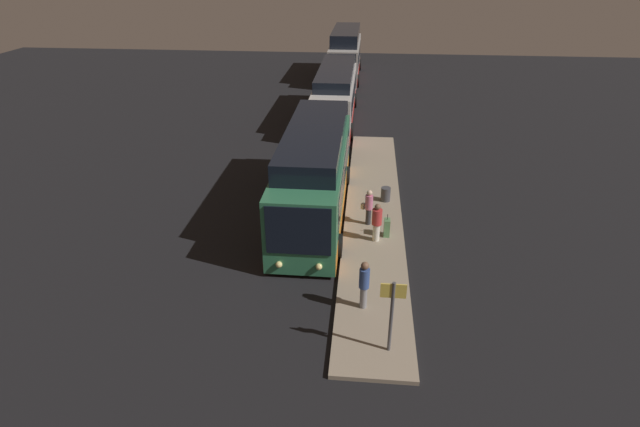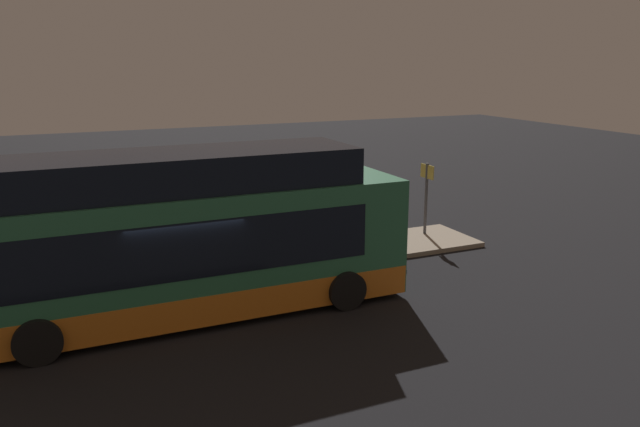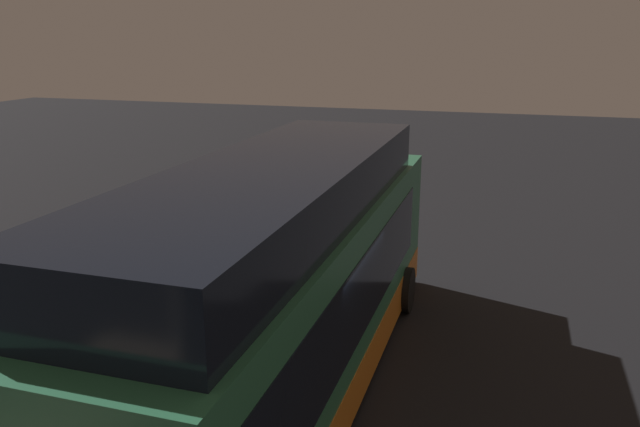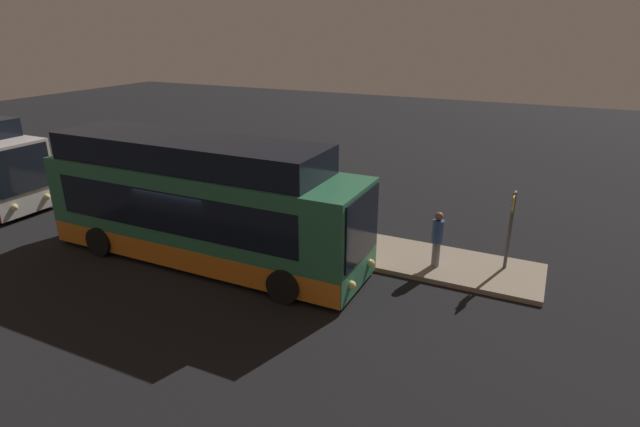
{
  "view_description": "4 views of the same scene",
  "coord_description": "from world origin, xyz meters",
  "px_view_note": "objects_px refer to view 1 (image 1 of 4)",
  "views": [
    {
      "loc": [
        19.94,
        2.32,
        10.37
      ],
      "look_at": [
        3.89,
        0.8,
        1.91
      ],
      "focal_mm": 28.0,
      "sensor_mm": 36.0,
      "label": 1
    },
    {
      "loc": [
        -2.55,
        -13.54,
        5.86
      ],
      "look_at": [
        3.89,
        0.8,
        1.91
      ],
      "focal_mm": 35.0,
      "sensor_mm": 36.0,
      "label": 2
    },
    {
      "loc": [
        -8.21,
        -2.97,
        5.53
      ],
      "look_at": [
        3.89,
        0.8,
        1.91
      ],
      "focal_mm": 35.0,
      "sensor_mm": 36.0,
      "label": 3
    },
    {
      "loc": [
        9.64,
        -11.17,
        6.93
      ],
      "look_at": [
        3.89,
        0.8,
        1.91
      ],
      "focal_mm": 28.0,
      "sensor_mm": 36.0,
      "label": 4
    }
  ],
  "objects_px": {
    "bus_lead": "(314,177)",
    "passenger_with_bags": "(368,206)",
    "suitcase": "(387,228)",
    "sign_post": "(392,308)",
    "passenger_boarding": "(364,283)",
    "passenger_waiting": "(377,221)",
    "bus_second": "(336,97)",
    "bus_third": "(345,56)",
    "trash_bin": "(386,194)"
  },
  "relations": [
    {
      "from": "bus_second",
      "to": "sign_post",
      "type": "height_order",
      "value": "bus_second"
    },
    {
      "from": "passenger_waiting",
      "to": "passenger_with_bags",
      "type": "distance_m",
      "value": 1.39
    },
    {
      "from": "bus_lead",
      "to": "suitcase",
      "type": "height_order",
      "value": "bus_lead"
    },
    {
      "from": "passenger_waiting",
      "to": "suitcase",
      "type": "relative_size",
      "value": 1.65
    },
    {
      "from": "passenger_waiting",
      "to": "trash_bin",
      "type": "bearing_deg",
      "value": -115.34
    },
    {
      "from": "bus_third",
      "to": "trash_bin",
      "type": "height_order",
      "value": "bus_third"
    },
    {
      "from": "passenger_waiting",
      "to": "bus_second",
      "type": "bearing_deg",
      "value": -98.79
    },
    {
      "from": "bus_second",
      "to": "suitcase",
      "type": "height_order",
      "value": "bus_second"
    },
    {
      "from": "bus_lead",
      "to": "sign_post",
      "type": "distance_m",
      "value": 9.23
    },
    {
      "from": "passenger_with_bags",
      "to": "trash_bin",
      "type": "height_order",
      "value": "passenger_with_bags"
    },
    {
      "from": "passenger_boarding",
      "to": "passenger_with_bags",
      "type": "height_order",
      "value": "passenger_boarding"
    },
    {
      "from": "bus_second",
      "to": "trash_bin",
      "type": "bearing_deg",
      "value": 14.0
    },
    {
      "from": "bus_second",
      "to": "passenger_boarding",
      "type": "relative_size",
      "value": 6.62
    },
    {
      "from": "bus_third",
      "to": "bus_second",
      "type": "bearing_deg",
      "value": -0.0
    },
    {
      "from": "bus_lead",
      "to": "bus_second",
      "type": "relative_size",
      "value": 0.92
    },
    {
      "from": "passenger_waiting",
      "to": "passenger_boarding",
      "type": "bearing_deg",
      "value": 66.04
    },
    {
      "from": "bus_third",
      "to": "passenger_boarding",
      "type": "height_order",
      "value": "bus_third"
    },
    {
      "from": "passenger_waiting",
      "to": "suitcase",
      "type": "distance_m",
      "value": 0.77
    },
    {
      "from": "suitcase",
      "to": "passenger_boarding",
      "type": "bearing_deg",
      "value": -10.4
    },
    {
      "from": "passenger_with_bags",
      "to": "trash_bin",
      "type": "xyz_separation_m",
      "value": [
        -2.31,
        0.79,
        -0.53
      ]
    },
    {
      "from": "bus_third",
      "to": "passenger_with_bags",
      "type": "distance_m",
      "value": 28.63
    },
    {
      "from": "bus_lead",
      "to": "passenger_boarding",
      "type": "distance_m",
      "value": 7.2
    },
    {
      "from": "bus_third",
      "to": "sign_post",
      "type": "bearing_deg",
      "value": 4.86
    },
    {
      "from": "bus_lead",
      "to": "bus_second",
      "type": "xyz_separation_m",
      "value": [
        -13.9,
        0.0,
        -0.1
      ]
    },
    {
      "from": "bus_second",
      "to": "trash_bin",
      "type": "height_order",
      "value": "bus_second"
    },
    {
      "from": "bus_lead",
      "to": "passenger_boarding",
      "type": "relative_size",
      "value": 6.11
    },
    {
      "from": "sign_post",
      "to": "bus_second",
      "type": "bearing_deg",
      "value": -172.28
    },
    {
      "from": "trash_bin",
      "to": "bus_lead",
      "type": "bearing_deg",
      "value": -70.18
    },
    {
      "from": "bus_second",
      "to": "suitcase",
      "type": "xyz_separation_m",
      "value": [
        16.0,
        3.15,
        -1.1
      ]
    },
    {
      "from": "passenger_waiting",
      "to": "trash_bin",
      "type": "relative_size",
      "value": 2.49
    },
    {
      "from": "bus_third",
      "to": "trash_bin",
      "type": "distance_m",
      "value": 26.44
    },
    {
      "from": "bus_lead",
      "to": "passenger_with_bags",
      "type": "xyz_separation_m",
      "value": [
        1.17,
        2.39,
        -0.72
      ]
    },
    {
      "from": "passenger_boarding",
      "to": "passenger_with_bags",
      "type": "bearing_deg",
      "value": -160.66
    },
    {
      "from": "suitcase",
      "to": "bus_lead",
      "type": "bearing_deg",
      "value": -123.69
    },
    {
      "from": "bus_third",
      "to": "sign_post",
      "type": "xyz_separation_m",
      "value": [
        36.06,
        3.07,
        -0.25
      ]
    },
    {
      "from": "passenger_boarding",
      "to": "passenger_waiting",
      "type": "relative_size",
      "value": 1.06
    },
    {
      "from": "bus_third",
      "to": "passenger_waiting",
      "type": "height_order",
      "value": "bus_third"
    },
    {
      "from": "passenger_with_bags",
      "to": "bus_third",
      "type": "bearing_deg",
      "value": 48.1
    },
    {
      "from": "trash_bin",
      "to": "bus_second",
      "type": "bearing_deg",
      "value": -166.0
    },
    {
      "from": "passenger_with_bags",
      "to": "bus_lead",
      "type": "bearing_deg",
      "value": 107.29
    },
    {
      "from": "sign_post",
      "to": "trash_bin",
      "type": "relative_size",
      "value": 3.65
    },
    {
      "from": "bus_second",
      "to": "bus_third",
      "type": "height_order",
      "value": "bus_third"
    },
    {
      "from": "bus_second",
      "to": "suitcase",
      "type": "distance_m",
      "value": 16.34
    },
    {
      "from": "passenger_boarding",
      "to": "passenger_waiting",
      "type": "xyz_separation_m",
      "value": [
        -4.29,
        0.43,
        -0.09
      ]
    },
    {
      "from": "suitcase",
      "to": "sign_post",
      "type": "relative_size",
      "value": 0.41
    },
    {
      "from": "passenger_boarding",
      "to": "sign_post",
      "type": "xyz_separation_m",
      "value": [
        1.91,
        0.78,
        0.55
      ]
    },
    {
      "from": "passenger_boarding",
      "to": "passenger_with_bags",
      "type": "xyz_separation_m",
      "value": [
        -5.64,
        0.1,
        -0.1
      ]
    },
    {
      "from": "passenger_waiting",
      "to": "passenger_with_bags",
      "type": "height_order",
      "value": "passenger_waiting"
    },
    {
      "from": "bus_lead",
      "to": "trash_bin",
      "type": "relative_size",
      "value": 16.19
    },
    {
      "from": "suitcase",
      "to": "trash_bin",
      "type": "relative_size",
      "value": 1.51
    }
  ]
}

